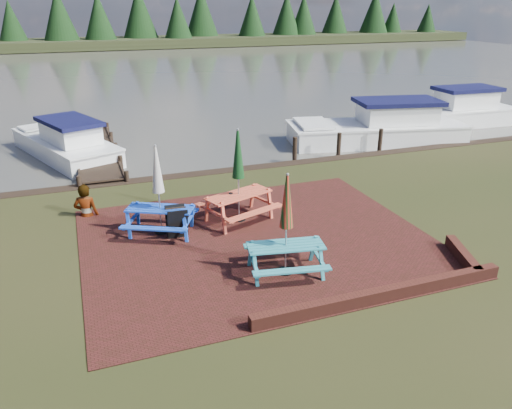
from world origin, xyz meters
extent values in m
plane|color=black|center=(0.00, 0.00, 0.00)|extent=(120.00, 120.00, 0.00)
cube|color=#371711|center=(0.00, 1.00, 0.01)|extent=(9.00, 7.50, 0.02)
cube|color=#4C1E16|center=(1.50, -2.60, 0.15)|extent=(6.00, 0.22, 0.30)
cube|color=#4C1E16|center=(4.30, -1.80, 0.15)|extent=(0.82, 1.77, 0.30)
cube|color=#44433B|center=(0.00, 37.00, 0.00)|extent=(120.00, 60.00, 0.02)
cube|color=black|center=(0.00, 66.00, 0.50)|extent=(120.00, 10.00, 1.20)
cube|color=teal|center=(0.01, -0.81, 0.72)|extent=(1.85, 0.99, 0.04)
cube|color=teal|center=(-0.11, -1.46, 0.44)|extent=(1.77, 0.55, 0.04)
cube|color=teal|center=(0.14, -0.16, 0.44)|extent=(1.77, 0.55, 0.04)
cube|color=teal|center=(-0.73, -0.67, 0.36)|extent=(0.36, 1.51, 0.72)
cube|color=teal|center=(0.76, -0.95, 0.36)|extent=(0.36, 1.51, 0.72)
cylinder|color=black|center=(0.01, -0.81, 0.05)|extent=(0.35, 0.35, 0.10)
cylinder|color=#B2B2B7|center=(0.01, -0.81, 1.22)|extent=(0.04, 0.04, 2.44)
cone|color=red|center=(0.01, -0.81, 1.81)|extent=(0.31, 0.31, 1.22)
cube|color=#E3583A|center=(-0.04, 2.47, 0.79)|extent=(2.07, 1.35, 0.04)
cube|color=#E3583A|center=(0.20, 1.78, 0.48)|extent=(1.91, 0.89, 0.04)
cube|color=#E3583A|center=(-0.28, 3.16, 0.48)|extent=(1.91, 0.89, 0.04)
cube|color=#E3583A|center=(-0.83, 2.19, 0.40)|extent=(0.64, 1.61, 0.79)
cube|color=#E3583A|center=(0.75, 2.75, 0.40)|extent=(0.64, 1.61, 0.79)
cylinder|color=black|center=(-0.04, 2.47, 0.05)|extent=(0.39, 0.39, 0.11)
cylinder|color=#B2B2B7|center=(-0.04, 2.47, 1.34)|extent=(0.04, 0.04, 2.69)
cone|color=#0F3714|center=(-0.04, 2.47, 1.99)|extent=(0.34, 0.34, 1.34)
cube|color=blue|center=(-2.31, 2.37, 0.73)|extent=(1.91, 1.42, 0.04)
cube|color=blue|center=(-2.61, 1.77, 0.45)|extent=(1.70, 1.01, 0.04)
cube|color=blue|center=(-2.00, 2.97, 0.45)|extent=(1.70, 1.01, 0.04)
cube|color=blue|center=(-3.00, 2.72, 0.37)|extent=(0.77, 1.42, 0.73)
cube|color=blue|center=(-1.62, 2.02, 0.37)|extent=(0.77, 1.42, 0.73)
cylinder|color=black|center=(-2.31, 2.37, 0.05)|extent=(0.36, 0.36, 0.10)
cylinder|color=#B2B2B7|center=(-2.31, 2.37, 1.24)|extent=(0.04, 0.04, 2.48)
cone|color=beige|center=(-2.31, 2.37, 1.83)|extent=(0.32, 0.32, 1.24)
cube|color=black|center=(-1.95, 1.81, 0.44)|extent=(0.55, 0.24, 0.86)
cube|color=black|center=(-1.95, 2.10, 0.44)|extent=(0.55, 0.24, 0.86)
cube|color=black|center=(-1.95, 1.96, 0.86)|extent=(0.54, 0.07, 0.03)
cube|color=black|center=(-3.50, 11.50, 0.12)|extent=(1.60, 9.00, 0.06)
cube|color=black|center=(-4.25, 11.50, 0.17)|extent=(0.08, 9.00, 0.08)
cube|color=black|center=(-2.75, 11.50, 0.17)|extent=(0.08, 9.00, 0.08)
cylinder|color=black|center=(-4.30, 7.00, -0.10)|extent=(0.16, 0.16, 1.00)
cylinder|color=black|center=(-2.70, 7.00, -0.10)|extent=(0.16, 0.16, 1.00)
cube|color=white|center=(-4.68, 11.72, 0.10)|extent=(4.37, 6.72, 0.91)
cube|color=white|center=(-4.68, 11.72, 0.58)|extent=(4.46, 6.85, 0.07)
cube|color=white|center=(-4.40, 11.01, 1.01)|extent=(2.45, 3.06, 0.77)
cube|color=#0E0F34|center=(-4.40, 11.01, 1.45)|extent=(2.75, 3.48, 0.16)
cube|color=white|center=(-5.57, 13.97, 0.69)|extent=(2.15, 1.75, 0.09)
cube|color=white|center=(8.84, 9.14, 0.14)|extent=(8.24, 4.27, 1.05)
cube|color=white|center=(8.84, 9.14, 0.69)|extent=(8.41, 4.35, 0.08)
cube|color=white|center=(9.76, 8.95, 1.19)|extent=(3.63, 2.59, 0.89)
cube|color=#0E0F34|center=(9.76, 8.95, 1.69)|extent=(4.13, 2.90, 0.19)
cube|color=white|center=(5.92, 9.75, 0.82)|extent=(1.86, 2.55, 0.10)
cube|color=white|center=(14.53, 10.83, 0.14)|extent=(6.87, 2.67, 1.04)
cube|color=white|center=(14.53, 10.83, 0.68)|extent=(7.01, 2.72, 0.08)
cube|color=white|center=(15.35, 10.80, 1.19)|extent=(2.91, 1.84, 0.89)
cube|color=#0E0F34|center=(15.35, 10.80, 1.69)|extent=(3.33, 2.05, 0.19)
cube|color=white|center=(11.96, 10.94, 0.82)|extent=(1.30, 2.09, 0.10)
imported|color=gray|center=(-4.19, 4.31, 0.98)|extent=(0.82, 0.67, 1.96)
camera|label=1|loc=(-4.15, -10.17, 5.90)|focal=35.00mm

